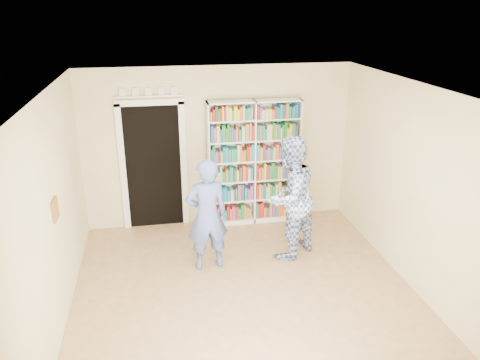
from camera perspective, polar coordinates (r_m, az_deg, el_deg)
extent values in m
plane|color=#926E47|center=(6.28, 0.95, -14.48)|extent=(5.00, 5.00, 0.00)
plane|color=white|center=(5.21, 1.12, 10.57)|extent=(5.00, 5.00, 0.00)
plane|color=#F5EAA9|center=(7.92, -2.64, 4.09)|extent=(4.50, 0.00, 4.50)
plane|color=#F5EAA9|center=(5.64, -22.07, -4.63)|extent=(0.00, 5.00, 5.00)
plane|color=#F5EAA9|center=(6.42, 21.11, -1.42)|extent=(0.00, 5.00, 5.00)
cube|color=white|center=(7.95, 1.69, 2.09)|extent=(1.56, 0.29, 2.15)
cube|color=white|center=(7.95, 1.69, 2.09)|extent=(0.02, 0.29, 2.15)
cube|color=black|center=(7.93, -10.48, 1.50)|extent=(0.90, 0.03, 2.10)
cube|color=white|center=(7.93, -14.08, 1.22)|extent=(0.10, 0.06, 2.20)
cube|color=white|center=(7.93, -6.87, 1.69)|extent=(0.10, 0.06, 2.20)
cube|color=white|center=(7.63, -11.02, 9.28)|extent=(1.10, 0.06, 0.10)
cube|color=white|center=(7.60, -11.07, 10.00)|extent=(1.10, 0.08, 0.02)
cube|color=brown|center=(5.79, -21.60, -3.34)|extent=(0.03, 0.25, 0.25)
imported|color=#506AB3|center=(6.60, -4.06, -4.30)|extent=(0.65, 0.48, 1.66)
imported|color=#34569F|center=(6.93, 6.04, -2.15)|extent=(1.15, 1.11, 1.87)
cube|color=white|center=(6.74, 7.56, -1.76)|extent=(0.21, 0.07, 0.31)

